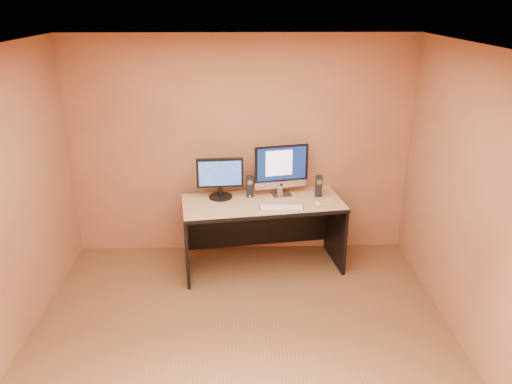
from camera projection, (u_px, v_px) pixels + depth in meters
floor at (242, 351)px, 4.47m from camera, size 4.00×4.00×0.00m
walls at (240, 219)px, 3.99m from camera, size 4.00×4.00×2.60m
ceiling at (238, 51)px, 3.52m from camera, size 4.00×4.00×0.00m
desk at (263, 235)px, 5.72m from camera, size 1.87×1.02×0.82m
imac at (282, 170)px, 5.64m from camera, size 0.67×0.36×0.61m
second_monitor at (220, 178)px, 5.60m from camera, size 0.55×0.30×0.47m
speaker_left at (250, 186)px, 5.67m from camera, size 0.08×0.08×0.24m
speaker_right at (319, 186)px, 5.68m from camera, size 0.08×0.08×0.24m
keyboard at (282, 208)px, 5.38m from camera, size 0.48×0.13×0.02m
mouse at (318, 204)px, 5.46m from camera, size 0.08×0.12×0.04m
cable_a at (287, 192)px, 5.83m from camera, size 0.08×0.24×0.01m
cable_b at (282, 192)px, 5.83m from camera, size 0.06×0.20×0.01m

